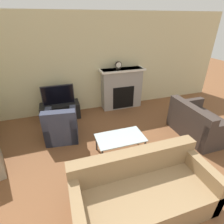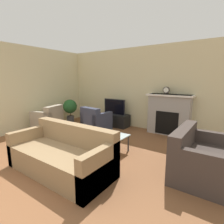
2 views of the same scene
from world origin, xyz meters
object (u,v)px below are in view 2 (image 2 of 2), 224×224
(tv, at_px, (114,107))
(couch_sectional, at_px, (62,155))
(armchair_accent, at_px, (96,123))
(potted_plant, at_px, (70,108))
(mantel_clock, at_px, (166,90))
(coffee_table, at_px, (107,136))
(armchair_by_window, at_px, (48,121))
(couch_loveseat, at_px, (203,160))

(tv, xyz_separation_m, couch_sectional, (0.96, -3.12, -0.41))
(armchair_accent, bearing_deg, potted_plant, -6.85)
(mantel_clock, bearing_deg, armchair_accent, -147.39)
(couch_sectional, height_order, potted_plant, potted_plant)
(tv, height_order, coffee_table, tv)
(armchair_by_window, bearing_deg, coffee_table, 68.53)
(couch_loveseat, bearing_deg, armchair_accent, 74.50)
(armchair_by_window, relative_size, armchair_accent, 1.14)
(couch_sectional, relative_size, potted_plant, 2.21)
(armchair_accent, relative_size, coffee_table, 0.85)
(couch_loveseat, bearing_deg, coffee_table, 91.07)
(coffee_table, bearing_deg, couch_sectional, -95.49)
(tv, relative_size, couch_sectional, 0.42)
(coffee_table, xyz_separation_m, potted_plant, (-2.69, 1.30, 0.22))
(potted_plant, bearing_deg, armchair_accent, -13.97)
(tv, relative_size, armchair_by_window, 0.90)
(coffee_table, height_order, potted_plant, potted_plant)
(armchair_accent, bearing_deg, couch_sectional, 122.11)
(tv, distance_m, coffee_table, 2.22)
(tv, relative_size, potted_plant, 0.93)
(mantel_clock, bearing_deg, potted_plant, -167.51)
(couch_loveseat, height_order, armchair_by_window, same)
(tv, xyz_separation_m, mantel_clock, (1.76, 0.14, 0.63))
(tv, bearing_deg, potted_plant, -159.31)
(couch_sectional, distance_m, potted_plant, 3.61)
(couch_loveseat, height_order, coffee_table, couch_loveseat)
(tv, relative_size, mantel_clock, 3.84)
(potted_plant, height_order, mantel_clock, mantel_clock)
(couch_sectional, distance_m, couch_loveseat, 2.48)
(couch_sectional, relative_size, mantel_clock, 9.09)
(potted_plant, bearing_deg, couch_loveseat, -14.99)
(couch_loveseat, height_order, potted_plant, potted_plant)
(armchair_by_window, distance_m, mantel_clock, 3.87)
(armchair_accent, height_order, mantel_clock, mantel_clock)
(armchair_accent, xyz_separation_m, potted_plant, (-1.59, 0.40, 0.27))
(armchair_accent, relative_size, mantel_clock, 3.74)
(coffee_table, bearing_deg, mantel_clock, 71.47)
(couch_sectional, distance_m, mantel_clock, 3.52)
(armchair_by_window, bearing_deg, mantel_clock, 102.90)
(armchair_by_window, bearing_deg, couch_sectional, 43.36)
(coffee_table, distance_m, potted_plant, 3.00)
(armchair_by_window, distance_m, coffee_table, 2.59)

